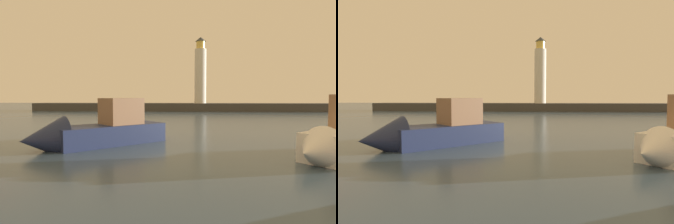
% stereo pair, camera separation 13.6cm
% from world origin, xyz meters
% --- Properties ---
extents(ground_plane, '(220.00, 220.00, 0.00)m').
position_xyz_m(ground_plane, '(0.00, 30.76, 0.00)').
color(ground_plane, '#384C60').
extents(breakwater, '(67.81, 5.49, 1.78)m').
position_xyz_m(breakwater, '(0.00, 61.53, 0.89)').
color(breakwater, '#423F3D').
rests_on(breakwater, ground_plane).
extents(lighthouse, '(2.61, 2.61, 14.88)m').
position_xyz_m(lighthouse, '(4.31, 61.53, 8.82)').
color(lighthouse, silver).
rests_on(lighthouse, breakwater).
extents(motorboat_1, '(8.72, 8.47, 3.77)m').
position_xyz_m(motorboat_1, '(-4.87, 16.78, 0.97)').
color(motorboat_1, '#1E284C').
rests_on(motorboat_1, ground_plane).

